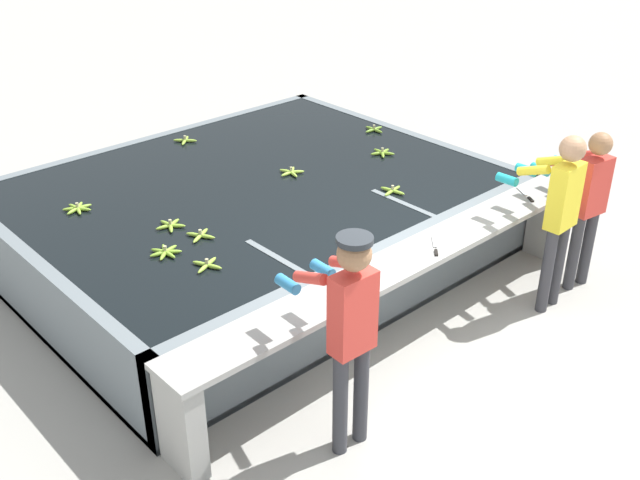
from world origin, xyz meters
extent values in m
plane|color=#A3A099|center=(0.00, 0.00, 0.00)|extent=(80.00, 80.00, 0.00)
cube|color=slate|center=(0.00, 2.35, 0.03)|extent=(4.75, 3.80, 0.06)
cube|color=slate|center=(0.00, 0.51, 0.42)|extent=(4.75, 0.12, 0.85)
cube|color=slate|center=(0.00, 4.19, 0.42)|extent=(4.75, 0.12, 0.85)
cube|color=slate|center=(-2.32, 2.35, 0.42)|extent=(0.12, 3.80, 0.85)
cube|color=slate|center=(2.32, 2.35, 0.42)|extent=(0.12, 3.80, 0.85)
cube|color=black|center=(0.00, 2.35, 0.45)|extent=(4.51, 3.56, 0.78)
cube|color=slate|center=(-0.79, 0.97, 0.42)|extent=(0.06, 0.80, 0.85)
cube|color=slate|center=(0.79, 0.97, 0.42)|extent=(0.06, 0.80, 0.85)
cube|color=#9E9E99|center=(0.00, 0.23, 0.82)|extent=(4.75, 0.45, 0.05)
cube|color=#9E9E99|center=(-2.28, 0.23, 0.40)|extent=(0.16, 0.41, 0.80)
cube|color=#9E9E99|center=(2.28, 0.23, 0.40)|extent=(0.16, 0.41, 0.80)
cylinder|color=#38383D|center=(-1.35, -0.39, 0.43)|extent=(0.11, 0.11, 0.86)
cylinder|color=#38383D|center=(-1.15, -0.40, 0.43)|extent=(0.11, 0.11, 0.86)
cube|color=#DB3D33|center=(-1.25, -0.40, 1.16)|extent=(0.33, 0.18, 0.61)
sphere|color=#9E704C|center=(-1.25, -0.40, 1.61)|extent=(0.23, 0.23, 0.23)
cylinder|color=#282D33|center=(-1.25, -0.40, 1.72)|extent=(0.24, 0.24, 0.04)
cylinder|color=#DB3D33|center=(-1.40, -0.14, 1.38)|extent=(0.09, 0.31, 0.18)
cylinder|color=teal|center=(-1.39, 0.11, 1.22)|extent=(0.09, 0.20, 0.08)
cylinder|color=#DB3D33|center=(-1.08, -0.15, 1.38)|extent=(0.09, 0.31, 0.18)
cylinder|color=teal|center=(-1.07, 0.10, 1.22)|extent=(0.09, 0.20, 0.08)
cylinder|color=#38383D|center=(1.34, -0.35, 0.43)|extent=(0.11, 0.11, 0.86)
cylinder|color=#38383D|center=(1.54, -0.34, 0.43)|extent=(0.11, 0.11, 0.86)
cube|color=yellow|center=(1.44, -0.35, 1.16)|extent=(0.33, 0.18, 0.61)
sphere|color=tan|center=(1.44, -0.35, 1.61)|extent=(0.23, 0.23, 0.23)
cylinder|color=yellow|center=(1.28, -0.10, 1.38)|extent=(0.09, 0.31, 0.18)
cylinder|color=#1EA3AD|center=(1.27, 0.15, 1.21)|extent=(0.09, 0.20, 0.08)
cylinder|color=yellow|center=(1.60, -0.09, 1.38)|extent=(0.09, 0.31, 0.18)
cylinder|color=#1EA3AD|center=(1.59, 0.16, 1.21)|extent=(0.09, 0.20, 0.08)
cylinder|color=#38383D|center=(1.90, -0.31, 0.40)|extent=(0.11, 0.11, 0.80)
cylinder|color=#38383D|center=(2.09, -0.34, 0.40)|extent=(0.11, 0.11, 0.80)
cube|color=#DB3D33|center=(1.99, -0.32, 1.08)|extent=(0.34, 0.22, 0.57)
sphere|color=#9E704C|center=(1.99, -0.32, 1.50)|extent=(0.22, 0.22, 0.22)
cylinder|color=#DB3D33|center=(1.87, -0.05, 1.28)|extent=(0.12, 0.32, 0.18)
cylinder|color=#1EA3AD|center=(1.91, 0.20, 1.12)|extent=(0.11, 0.21, 0.08)
cylinder|color=#DB3D33|center=(2.19, -0.10, 1.28)|extent=(0.12, 0.32, 0.18)
cylinder|color=#1EA3AD|center=(2.23, 0.15, 1.12)|extent=(0.11, 0.21, 0.08)
ellipsoid|color=#8CB738|center=(-1.10, 2.07, 0.86)|extent=(0.17, 0.10, 0.04)
ellipsoid|color=#8CB738|center=(-1.16, 2.10, 0.86)|extent=(0.06, 0.17, 0.04)
ellipsoid|color=#8CB738|center=(-1.20, 2.06, 0.86)|extent=(0.17, 0.07, 0.04)
ellipsoid|color=#8CB738|center=(-1.18, 2.00, 0.86)|extent=(0.11, 0.17, 0.04)
ellipsoid|color=#8CB738|center=(-1.11, 2.01, 0.86)|extent=(0.14, 0.15, 0.04)
cylinder|color=tan|center=(-1.15, 2.05, 0.90)|extent=(0.03, 0.03, 0.04)
ellipsoid|color=#75A333|center=(2.05, 2.62, 0.86)|extent=(0.04, 0.17, 0.04)
ellipsoid|color=#75A333|center=(1.99, 2.57, 0.86)|extent=(0.17, 0.04, 0.04)
ellipsoid|color=#75A333|center=(2.05, 2.51, 0.86)|extent=(0.04, 0.17, 0.04)
ellipsoid|color=#75A333|center=(2.10, 2.56, 0.86)|extent=(0.17, 0.04, 0.04)
cylinder|color=tan|center=(2.05, 2.56, 0.90)|extent=(0.03, 0.03, 0.04)
ellipsoid|color=#9EC642|center=(0.40, 2.24, 0.86)|extent=(0.17, 0.04, 0.04)
ellipsoid|color=#9EC642|center=(0.44, 2.19, 0.86)|extent=(0.08, 0.17, 0.04)
ellipsoid|color=#9EC642|center=(0.50, 2.21, 0.86)|extent=(0.16, 0.12, 0.04)
ellipsoid|color=#9EC642|center=(0.50, 2.28, 0.86)|extent=(0.16, 0.13, 0.04)
ellipsoid|color=#9EC642|center=(0.44, 2.30, 0.86)|extent=(0.09, 0.17, 0.04)
cylinder|color=tan|center=(0.46, 2.24, 0.90)|extent=(0.03, 0.03, 0.04)
ellipsoid|color=#8CB738|center=(0.91, 1.15, 0.86)|extent=(0.07, 0.17, 0.04)
ellipsoid|color=#8CB738|center=(0.95, 1.21, 0.86)|extent=(0.17, 0.07, 0.04)
ellipsoid|color=#8CB738|center=(0.89, 1.26, 0.86)|extent=(0.07, 0.17, 0.04)
ellipsoid|color=#8CB738|center=(0.84, 1.19, 0.86)|extent=(0.17, 0.07, 0.04)
cylinder|color=tan|center=(0.90, 1.20, 0.90)|extent=(0.03, 0.03, 0.04)
ellipsoid|color=#7FAD33|center=(-1.51, 1.66, 0.86)|extent=(0.17, 0.07, 0.04)
ellipsoid|color=#7FAD33|center=(-1.49, 1.62, 0.86)|extent=(0.15, 0.14, 0.04)
ellipsoid|color=#7FAD33|center=(-1.45, 1.60, 0.86)|extent=(0.04, 0.17, 0.04)
ellipsoid|color=#7FAD33|center=(-1.41, 1.62, 0.86)|extent=(0.16, 0.13, 0.04)
ellipsoid|color=#7FAD33|center=(-1.40, 1.67, 0.86)|extent=(0.17, 0.08, 0.04)
ellipsoid|color=#7FAD33|center=(-1.43, 1.70, 0.86)|extent=(0.10, 0.17, 0.04)
ellipsoid|color=#7FAD33|center=(-1.48, 1.70, 0.86)|extent=(0.11, 0.17, 0.04)
cylinder|color=tan|center=(-1.45, 1.65, 0.90)|extent=(0.03, 0.03, 0.04)
ellipsoid|color=#7FAD33|center=(1.60, 1.93, 0.86)|extent=(0.12, 0.17, 0.04)
ellipsoid|color=#7FAD33|center=(1.62, 1.99, 0.86)|extent=(0.17, 0.07, 0.04)
ellipsoid|color=#7FAD33|center=(1.57, 2.03, 0.86)|extent=(0.05, 0.17, 0.04)
ellipsoid|color=#7FAD33|center=(1.52, 2.00, 0.86)|extent=(0.17, 0.10, 0.04)
ellipsoid|color=#7FAD33|center=(1.53, 1.93, 0.86)|extent=(0.14, 0.15, 0.04)
cylinder|color=tan|center=(1.57, 1.97, 0.90)|extent=(0.03, 0.03, 0.04)
ellipsoid|color=#93BC3D|center=(-1.30, 1.18, 0.86)|extent=(0.10, 0.17, 0.04)
ellipsoid|color=#93BC3D|center=(-1.27, 1.25, 0.86)|extent=(0.17, 0.10, 0.04)
ellipsoid|color=#93BC3D|center=(-1.34, 1.28, 0.86)|extent=(0.10, 0.17, 0.04)
ellipsoid|color=#93BC3D|center=(-1.37, 1.21, 0.86)|extent=(0.17, 0.10, 0.04)
cylinder|color=tan|center=(-1.32, 1.23, 0.90)|extent=(0.03, 0.03, 0.04)
ellipsoid|color=#8CB738|center=(-1.57, 2.99, 0.86)|extent=(0.14, 0.15, 0.04)
ellipsoid|color=#8CB738|center=(-1.62, 3.00, 0.86)|extent=(0.06, 0.17, 0.04)
ellipsoid|color=#8CB738|center=(-1.66, 2.98, 0.86)|extent=(0.17, 0.12, 0.04)
ellipsoid|color=#8CB738|center=(-1.66, 2.93, 0.86)|extent=(0.17, 0.10, 0.04)
ellipsoid|color=#8CB738|center=(-1.62, 2.90, 0.86)|extent=(0.08, 0.17, 0.04)
ellipsoid|color=#8CB738|center=(-1.58, 2.90, 0.86)|extent=(0.13, 0.16, 0.04)
ellipsoid|color=#8CB738|center=(-1.55, 2.94, 0.86)|extent=(0.17, 0.05, 0.04)
cylinder|color=tan|center=(-1.61, 2.95, 0.90)|extent=(0.03, 0.03, 0.04)
ellipsoid|color=#93BC3D|center=(-1.01, 1.73, 0.86)|extent=(0.17, 0.12, 0.04)
ellipsoid|color=#93BC3D|center=(-1.09, 1.75, 0.86)|extent=(0.12, 0.17, 0.04)
ellipsoid|color=#93BC3D|center=(-1.11, 1.67, 0.86)|extent=(0.17, 0.12, 0.04)
ellipsoid|color=#93BC3D|center=(-1.03, 1.65, 0.86)|extent=(0.12, 0.17, 0.04)
cylinder|color=tan|center=(-1.06, 1.70, 0.90)|extent=(0.03, 0.03, 0.04)
ellipsoid|color=#93BC3D|center=(0.20, 3.83, 0.86)|extent=(0.15, 0.14, 0.04)
ellipsoid|color=#93BC3D|center=(0.12, 3.83, 0.86)|extent=(0.14, 0.15, 0.04)
ellipsoid|color=#93BC3D|center=(0.12, 3.75, 0.86)|extent=(0.15, 0.14, 0.04)
ellipsoid|color=#93BC3D|center=(0.19, 3.75, 0.86)|extent=(0.14, 0.15, 0.04)
cylinder|color=tan|center=(0.16, 3.79, 0.90)|extent=(0.03, 0.03, 0.04)
cube|color=silver|center=(1.86, 0.33, 0.85)|extent=(0.13, 0.19, 0.00)
cube|color=black|center=(1.75, 0.16, 0.85)|extent=(0.07, 0.10, 0.02)
cube|color=silver|center=(0.39, 0.24, 0.85)|extent=(0.17, 0.16, 0.00)
cube|color=black|center=(0.25, 0.10, 0.85)|extent=(0.09, 0.09, 0.02)
camera|label=1|loc=(-4.23, -3.33, 3.96)|focal=42.00mm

